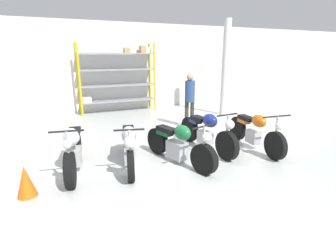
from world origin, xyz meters
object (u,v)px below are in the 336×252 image
motorcycle_white (73,150)px  motorcycle_green (179,145)px  person_browsing (190,96)px  motorcycle_blue (207,132)px  traffic_cone (26,181)px  shelving_rack (119,76)px  motorcycle_orange (255,131)px  motorcycle_silver (129,145)px

motorcycle_white → motorcycle_green: motorcycle_white is taller
person_browsing → motorcycle_green: bearing=-1.5°
motorcycle_white → motorcycle_blue: 3.15m
traffic_cone → motorcycle_green: bearing=5.0°
shelving_rack → motorcycle_orange: 6.24m
motorcycle_white → traffic_cone: (-0.83, -0.75, -0.18)m
shelving_rack → motorcycle_orange: shelving_rack is taller
motorcycle_white → person_browsing: 4.26m
motorcycle_white → motorcycle_silver: (1.12, -0.18, -0.00)m
shelving_rack → person_browsing: (1.47, -3.39, -0.44)m
motorcycle_silver → person_browsing: person_browsing is taller
motorcycle_silver → motorcycle_green: bearing=86.9°
person_browsing → traffic_cone: person_browsing is taller
traffic_cone → motorcycle_orange: bearing=3.3°
person_browsing → shelving_rack: bearing=-125.2°
motorcycle_white → motorcycle_blue: motorcycle_blue is taller
motorcycle_silver → motorcycle_orange: motorcycle_orange is taller
motorcycle_white → motorcycle_orange: bearing=93.6°
motorcycle_orange → person_browsing: (-0.57, 2.42, 0.58)m
motorcycle_green → person_browsing: (1.59, 2.47, 0.62)m
shelving_rack → traffic_cone: size_ratio=5.64×
motorcycle_green → person_browsing: 3.00m
motorcycle_green → traffic_cone: bearing=-101.1°
motorcycle_orange → person_browsing: bearing=-161.2°
shelving_rack → motorcycle_white: shelving_rack is taller
motorcycle_green → motorcycle_orange: size_ratio=0.95×
shelving_rack → motorcycle_white: (-2.26, -5.36, -1.03)m
motorcycle_silver → traffic_cone: size_ratio=3.82×
motorcycle_white → motorcycle_orange: size_ratio=0.95×
motorcycle_blue → traffic_cone: size_ratio=4.05×
shelving_rack → traffic_cone: shelving_rack is taller
person_browsing → traffic_cone: (-4.56, -2.72, -0.77)m
motorcycle_silver → shelving_rack: bearing=-177.6°
motorcycle_silver → motorcycle_orange: size_ratio=0.96×
motorcycle_white → motorcycle_silver: 1.13m
shelving_rack → traffic_cone: (-3.09, -6.11, -1.21)m
shelving_rack → person_browsing: size_ratio=1.76×
motorcycle_silver → motorcycle_green: 1.07m
shelving_rack → motorcycle_green: 5.95m
motorcycle_orange → motorcycle_silver: bearing=-89.2°
shelving_rack → motorcycle_green: bearing=-91.2°
shelving_rack → motorcycle_orange: (2.03, -5.82, -1.02)m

